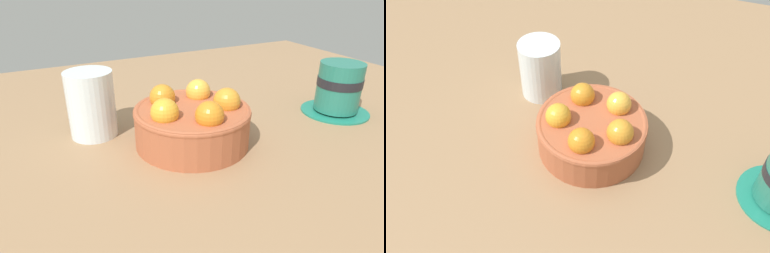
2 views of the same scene
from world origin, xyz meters
TOP-DOWN VIEW (x-y plane):
  - ground_plane at (0.00, 0.00)cm, footprint 126.19×105.51cm
  - terracotta_bowl at (0.01, -0.01)cm, footprint 16.66×16.66cm
  - coffee_cup at (27.88, -0.98)cm, footprint 11.53×11.53cm
  - water_glass at (-12.10, 9.37)cm, footprint 7.04×7.04cm

SIDE VIEW (x-z plane):
  - ground_plane at x=0.00cm, z-range -4.90..0.00cm
  - terracotta_bowl at x=0.01cm, z-range -0.57..7.69cm
  - coffee_cup at x=27.88cm, z-range -0.15..8.80cm
  - water_glass at x=-12.10cm, z-range 0.00..9.99cm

